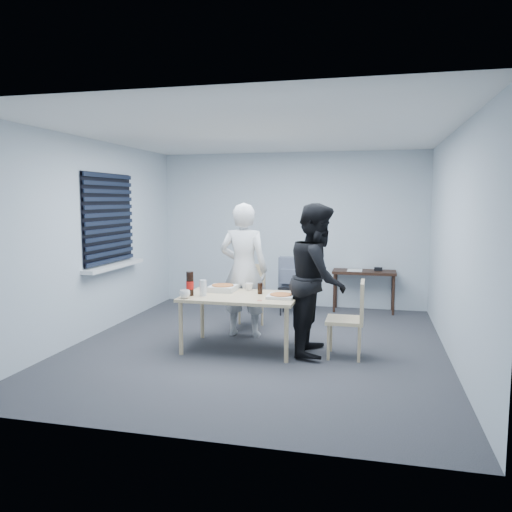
% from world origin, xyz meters
% --- Properties ---
extents(room, '(5.00, 5.00, 5.00)m').
position_xyz_m(room, '(-2.20, 0.40, 1.44)').
color(room, '#2F2E33').
rests_on(room, ground).
extents(dining_table, '(1.37, 0.87, 0.67)m').
position_xyz_m(dining_table, '(-0.17, -0.18, 0.61)').
color(dining_table, beige).
rests_on(dining_table, ground).
extents(chair_far, '(0.42, 0.42, 0.89)m').
position_xyz_m(chair_far, '(-0.34, 0.91, 0.51)').
color(chair_far, beige).
rests_on(chair_far, ground).
extents(chair_right, '(0.42, 0.42, 0.89)m').
position_xyz_m(chair_right, '(1.16, -0.19, 0.51)').
color(chair_right, beige).
rests_on(chair_right, ground).
extents(person_white, '(0.65, 0.42, 1.77)m').
position_xyz_m(person_white, '(-0.30, 0.44, 0.89)').
color(person_white, silver).
rests_on(person_white, ground).
extents(person_black, '(0.47, 0.86, 1.77)m').
position_xyz_m(person_black, '(0.74, -0.10, 0.89)').
color(person_black, black).
rests_on(person_black, ground).
extents(side_table, '(1.00, 0.45, 0.67)m').
position_xyz_m(side_table, '(1.24, 2.28, 0.59)').
color(side_table, black).
rests_on(side_table, ground).
extents(stool, '(0.32, 0.32, 0.45)m').
position_xyz_m(stool, '(0.10, 1.79, 0.34)').
color(stool, black).
rests_on(stool, ground).
extents(backpack, '(0.33, 0.25, 0.47)m').
position_xyz_m(backpack, '(0.10, 1.77, 0.68)').
color(backpack, slate).
rests_on(backpack, stool).
extents(pizza_box_a, '(0.32, 0.32, 0.08)m').
position_xyz_m(pizza_box_a, '(-0.46, 0.03, 0.70)').
color(pizza_box_a, silver).
rests_on(pizza_box_a, dining_table).
extents(pizza_box_b, '(0.31, 0.31, 0.04)m').
position_xyz_m(pizza_box_b, '(0.33, -0.22, 0.69)').
color(pizza_box_b, silver).
rests_on(pizza_box_b, dining_table).
extents(mug_a, '(0.17, 0.17, 0.10)m').
position_xyz_m(mug_a, '(-0.76, -0.51, 0.71)').
color(mug_a, white).
rests_on(mug_a, dining_table).
extents(mug_b, '(0.10, 0.10, 0.09)m').
position_xyz_m(mug_b, '(-0.15, 0.15, 0.71)').
color(mug_b, white).
rests_on(mug_b, dining_table).
extents(cola_glass, '(0.06, 0.06, 0.14)m').
position_xyz_m(cola_glass, '(0.04, -0.05, 0.73)').
color(cola_glass, black).
rests_on(cola_glass, dining_table).
extents(soda_bottle, '(0.09, 0.09, 0.29)m').
position_xyz_m(soda_bottle, '(-0.76, -0.34, 0.81)').
color(soda_bottle, black).
rests_on(soda_bottle, dining_table).
extents(plastic_cups, '(0.11, 0.11, 0.19)m').
position_xyz_m(plastic_cups, '(-0.60, -0.33, 0.76)').
color(plastic_cups, silver).
rests_on(plastic_cups, dining_table).
extents(rubber_band, '(0.05, 0.05, 0.00)m').
position_xyz_m(rubber_band, '(0.12, -0.44, 0.67)').
color(rubber_band, red).
rests_on(rubber_band, dining_table).
extents(papers, '(0.31, 0.37, 0.01)m').
position_xyz_m(papers, '(1.09, 2.27, 0.67)').
color(papers, white).
rests_on(papers, side_table).
extents(black_box, '(0.14, 0.10, 0.05)m').
position_xyz_m(black_box, '(1.46, 2.32, 0.70)').
color(black_box, black).
rests_on(black_box, side_table).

